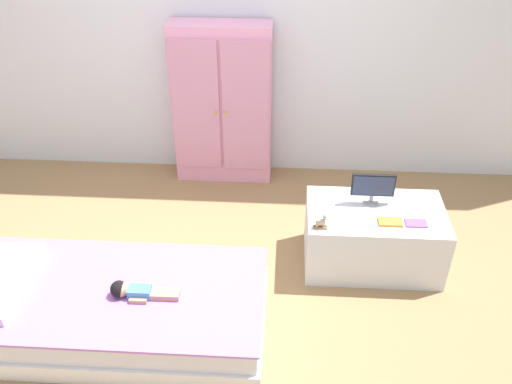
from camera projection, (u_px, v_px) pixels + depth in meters
ground_plane at (202, 293)px, 3.54m from camera, size 10.00×10.00×0.02m
back_wall at (222, 9)px, 4.07m from camera, size 6.40×0.05×2.70m
bed at (118, 308)px, 3.23m from camera, size 1.73×0.87×0.29m
pillow at (0, 281)px, 3.16m from camera, size 0.32×0.62×0.06m
doll at (132, 291)px, 3.09m from camera, size 0.39×0.13×0.10m
wardrobe at (223, 105)px, 4.32m from camera, size 0.77×0.28×1.30m
tv_stand at (373, 237)px, 3.66m from camera, size 0.89×0.54×0.43m
tv_monitor at (373, 187)px, 3.54m from camera, size 0.28×0.10×0.22m
rocking_horse_toy at (321, 222)px, 3.36m from camera, size 0.09×0.04×0.11m
book_orange at (390, 222)px, 3.43m from camera, size 0.15×0.09×0.02m
book_purple at (416, 223)px, 3.42m from camera, size 0.14×0.08×0.01m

